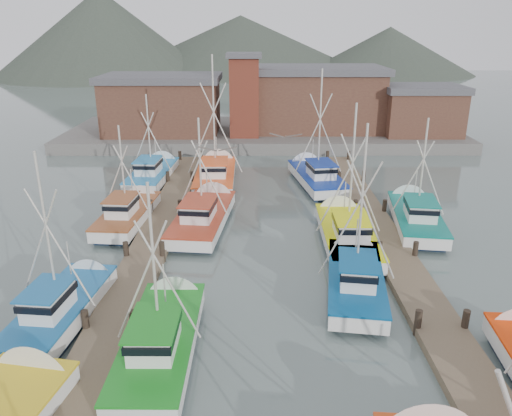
{
  "coord_description": "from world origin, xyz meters",
  "views": [
    {
      "loc": [
        -0.85,
        -20.03,
        12.39
      ],
      "look_at": [
        -0.81,
        6.6,
        2.6
      ],
      "focal_mm": 35.0,
      "sensor_mm": 36.0,
      "label": 1
    }
  ],
  "objects_px": {
    "lookout_tower": "(244,95)",
    "boat_12": "(216,174)",
    "boat_8": "(205,215)",
    "boat_4": "(163,336)"
  },
  "relations": [
    {
      "from": "lookout_tower",
      "to": "boat_8",
      "type": "relative_size",
      "value": 0.88
    },
    {
      "from": "lookout_tower",
      "to": "boat_12",
      "type": "bearing_deg",
      "value": -99.45
    },
    {
      "from": "boat_8",
      "to": "boat_12",
      "type": "height_order",
      "value": "boat_12"
    },
    {
      "from": "boat_4",
      "to": "boat_8",
      "type": "height_order",
      "value": "boat_4"
    },
    {
      "from": "boat_4",
      "to": "boat_8",
      "type": "bearing_deg",
      "value": 88.84
    },
    {
      "from": "boat_4",
      "to": "lookout_tower",
      "type": "bearing_deg",
      "value": 86.36
    },
    {
      "from": "boat_4",
      "to": "boat_12",
      "type": "bearing_deg",
      "value": 89.39
    },
    {
      "from": "lookout_tower",
      "to": "boat_12",
      "type": "relative_size",
      "value": 0.76
    },
    {
      "from": "boat_4",
      "to": "boat_8",
      "type": "xyz_separation_m",
      "value": [
        0.37,
        13.54,
        -0.0
      ]
    },
    {
      "from": "lookout_tower",
      "to": "boat_4",
      "type": "distance_m",
      "value": 36.44
    }
  ]
}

